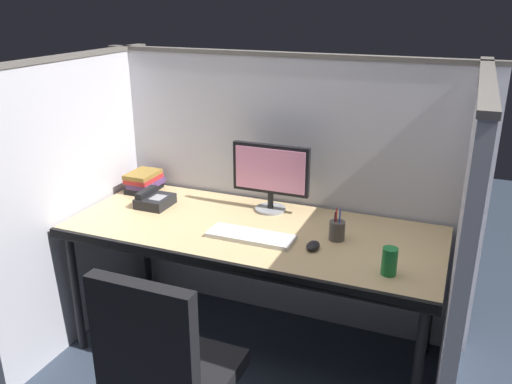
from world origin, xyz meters
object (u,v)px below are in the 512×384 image
at_px(desk, 251,238).
at_px(pen_cup, 337,230).
at_px(desk_phone, 154,200).
at_px(keyboard_main, 251,236).
at_px(computer_mouse, 313,246).
at_px(soda_can, 389,261).
at_px(book_stack, 144,182).
at_px(monitor_center, 271,173).

distance_m(desk, pen_cup, 0.44).
bearing_deg(desk_phone, keyboard_main, -15.97).
distance_m(desk, computer_mouse, 0.37).
relative_size(soda_can, desk_phone, 0.64).
distance_m(desk_phone, book_stack, 0.26).
relative_size(desk, computer_mouse, 19.79).
bearing_deg(soda_can, monitor_center, 146.04).
relative_size(keyboard_main, computer_mouse, 4.48).
distance_m(computer_mouse, soda_can, 0.38).
bearing_deg(book_stack, monitor_center, -0.15).
distance_m(monitor_center, desk_phone, 0.68).
distance_m(computer_mouse, pen_cup, 0.16).
bearing_deg(desk, pen_cup, 5.76).
height_order(keyboard_main, computer_mouse, computer_mouse).
height_order(computer_mouse, soda_can, soda_can).
relative_size(desk, desk_phone, 10.00).
distance_m(monitor_center, keyboard_main, 0.43).
xyz_separation_m(monitor_center, keyboard_main, (0.03, -0.37, -0.20)).
bearing_deg(monitor_center, pen_cup, -28.26).
bearing_deg(desk, keyboard_main, -69.19).
xyz_separation_m(monitor_center, soda_can, (0.71, -0.48, -0.15)).
xyz_separation_m(desk, soda_can, (0.72, -0.21, 0.11)).
distance_m(keyboard_main, pen_cup, 0.42).
bearing_deg(keyboard_main, book_stack, 156.23).
bearing_deg(pen_cup, monitor_center, 151.74).
distance_m(desk, monitor_center, 0.38).
bearing_deg(computer_mouse, desk_phone, 169.15).
height_order(desk, keyboard_main, keyboard_main).
bearing_deg(desk, monitor_center, 89.24).
distance_m(keyboard_main, soda_can, 0.69).
bearing_deg(desk_phone, pen_cup, -2.51).
xyz_separation_m(keyboard_main, desk_phone, (-0.67, 0.19, 0.02)).
xyz_separation_m(keyboard_main, soda_can, (0.68, -0.11, 0.05)).
bearing_deg(soda_can, keyboard_main, 171.02).
distance_m(pen_cup, book_stack, 1.27).
height_order(keyboard_main, desk_phone, desk_phone).
xyz_separation_m(soda_can, desk_phone, (-1.35, 0.30, -0.03)).
height_order(desk, monitor_center, monitor_center).
distance_m(soda_can, desk_phone, 1.38).
bearing_deg(computer_mouse, monitor_center, 133.27).
height_order(desk, desk_phone, desk_phone).
xyz_separation_m(soda_can, book_stack, (-1.53, 0.48, -0.00)).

